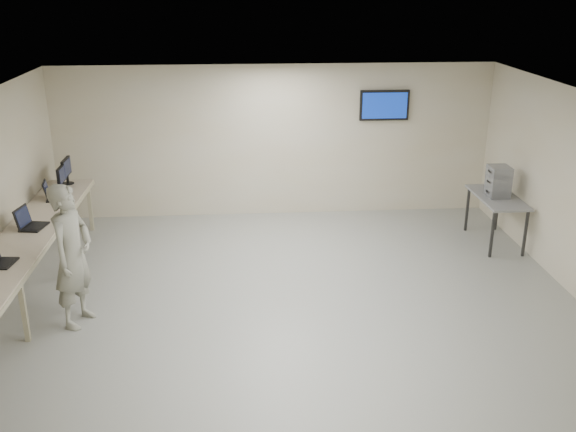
{
  "coord_description": "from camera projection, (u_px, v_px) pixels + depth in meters",
  "views": [
    {
      "loc": [
        -0.61,
        -8.02,
        4.19
      ],
      "look_at": [
        0.0,
        0.2,
        1.15
      ],
      "focal_mm": 40.0,
      "sensor_mm": 36.0,
      "label": 1
    }
  ],
  "objects": [
    {
      "name": "room",
      "position": [
        291.0,
        201.0,
        8.56
      ],
      "size": [
        8.01,
        7.01,
        2.81
      ],
      "color": "#9C9C9C",
      "rests_on": "ground"
    },
    {
      "name": "workbench",
      "position": [
        18.0,
        251.0,
        8.46
      ],
      "size": [
        0.76,
        6.0,
        0.9
      ],
      "color": "#C2B39B",
      "rests_on": "ground"
    },
    {
      "name": "laptop_2",
      "position": [
        29.0,
        223.0,
        9.03
      ],
      "size": [
        0.39,
        0.44,
        0.31
      ],
      "rotation": [
        0.0,
        0.0,
        -0.17
      ],
      "color": "black",
      "rests_on": "workbench"
    },
    {
      "name": "laptop_3",
      "position": [
        52.0,
        194.0,
        10.23
      ],
      "size": [
        0.37,
        0.42,
        0.29
      ],
      "rotation": [
        0.0,
        0.0,
        0.17
      ],
      "color": "black",
      "rests_on": "workbench"
    },
    {
      "name": "monitor_near",
      "position": [
        61.0,
        176.0,
        10.6
      ],
      "size": [
        0.18,
        0.41,
        0.4
      ],
      "color": "black",
      "rests_on": "workbench"
    },
    {
      "name": "monitor_far",
      "position": [
        66.0,
        169.0,
        10.91
      ],
      "size": [
        0.2,
        0.45,
        0.44
      ],
      "color": "black",
      "rests_on": "workbench"
    },
    {
      "name": "soldier",
      "position": [
        72.0,
        256.0,
        8.04
      ],
      "size": [
        0.64,
        0.79,
        1.88
      ],
      "primitive_type": "imported",
      "rotation": [
        0.0,
        0.0,
        1.25
      ],
      "color": "gray",
      "rests_on": "ground"
    },
    {
      "name": "side_table",
      "position": [
        497.0,
        201.0,
        10.63
      ],
      "size": [
        0.64,
        1.38,
        0.83
      ],
      "color": "gray",
      "rests_on": "ground"
    },
    {
      "name": "storage_bins",
      "position": [
        498.0,
        181.0,
        10.51
      ],
      "size": [
        0.33,
        0.36,
        0.52
      ],
      "color": "gray",
      "rests_on": "side_table"
    }
  ]
}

